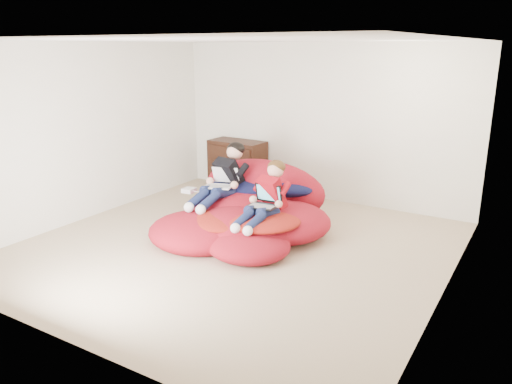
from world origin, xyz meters
name	(u,v)px	position (x,y,z in m)	size (l,w,h in m)	color
room_shell	(235,231)	(0.00, 0.00, 0.22)	(5.10, 5.10, 2.77)	tan
dresser	(237,165)	(-1.42, 2.24, 0.43)	(0.99, 0.57, 0.87)	black
beanbag_pile	(249,211)	(-0.19, 0.64, 0.26)	(2.29, 2.44, 0.92)	#AE1323
cream_pillow	(241,170)	(-0.79, 1.37, 0.62)	(0.46, 0.29, 0.29)	white
older_boy	(224,175)	(-0.61, 0.66, 0.71)	(0.40, 1.18, 0.78)	black
younger_boy	(267,194)	(0.25, 0.36, 0.64)	(0.37, 1.02, 0.74)	#AE0F1B
laptop_white	(222,181)	(-0.61, 0.60, 0.64)	(0.43, 0.48, 0.25)	white
laptop_black	(265,200)	(0.25, 0.32, 0.57)	(0.37, 0.33, 0.26)	black
power_adapter	(189,190)	(-1.19, 0.60, 0.42)	(0.17, 0.17, 0.06)	white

